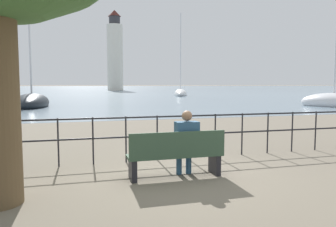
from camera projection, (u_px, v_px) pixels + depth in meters
ground_plane at (175, 177)px, 6.27m from camera, size 1000.00×1000.00×0.00m
harbor_water at (80, 88)px, 159.69m from camera, size 600.00×300.00×0.01m
park_bench at (176, 155)px, 6.17m from camera, size 1.83×0.45×0.90m
seated_person_left at (186, 140)px, 6.28m from camera, size 0.44×0.35×1.27m
promenade_railing at (157, 131)px, 7.59m from camera, size 13.16×0.04×1.05m
sailboat_1 at (32, 103)px, 25.92m from camera, size 2.61×7.31×8.11m
sailboat_2 at (180, 93)px, 50.90m from camera, size 4.54×9.00×13.04m
sailboat_4 at (334, 102)px, 25.78m from camera, size 4.21×5.73×7.69m
harbor_lighthouse at (115, 53)px, 92.04m from camera, size 4.40×4.40×22.36m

